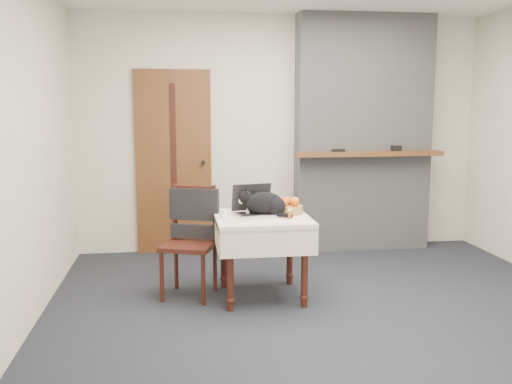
# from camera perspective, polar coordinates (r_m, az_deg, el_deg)

# --- Properties ---
(ground) EXTENTS (4.50, 4.50, 0.00)m
(ground) POSITION_cam_1_polar(r_m,az_deg,el_deg) (4.75, 6.97, -11.35)
(ground) COLOR black
(ground) RESTS_ON ground
(room_shell) EXTENTS (4.52, 4.01, 2.61)m
(room_shell) POSITION_cam_1_polar(r_m,az_deg,el_deg) (4.91, 5.93, 10.30)
(room_shell) COLOR beige
(room_shell) RESTS_ON ground
(door) EXTENTS (0.82, 0.10, 2.00)m
(door) POSITION_cam_1_polar(r_m,az_deg,el_deg) (6.31, -8.23, 2.96)
(door) COLOR brown
(door) RESTS_ON ground
(chimney) EXTENTS (1.62, 0.48, 2.60)m
(chimney) POSITION_cam_1_polar(r_m,az_deg,el_deg) (6.50, 10.65, 5.70)
(chimney) COLOR gray
(chimney) RESTS_ON ground
(side_table) EXTENTS (0.78, 0.78, 0.70)m
(side_table) POSITION_cam_1_polar(r_m,az_deg,el_deg) (4.80, 0.61, -3.75)
(side_table) COLOR #37170F
(side_table) RESTS_ON ground
(laptop) EXTENTS (0.39, 0.36, 0.26)m
(laptop) POSITION_cam_1_polar(r_m,az_deg,el_deg) (4.83, -0.15, -1.53)
(laptop) COLOR #B7B7BC
(laptop) RESTS_ON side_table
(cat) EXTENTS (0.44, 0.32, 0.23)m
(cat) POSITION_cam_1_polar(r_m,az_deg,el_deg) (4.78, 0.94, -1.21)
(cat) COLOR black
(cat) RESTS_ON side_table
(cream_jar) EXTENTS (0.06, 0.06, 0.07)m
(cream_jar) POSITION_cam_1_polar(r_m,az_deg,el_deg) (4.70, -3.25, -2.19)
(cream_jar) COLOR white
(cream_jar) RESTS_ON side_table
(pill_bottle) EXTENTS (0.04, 0.04, 0.08)m
(pill_bottle) POSITION_cam_1_polar(r_m,az_deg,el_deg) (4.67, 3.42, -2.18)
(pill_bottle) COLOR #AE4715
(pill_bottle) RESTS_ON side_table
(fruit_basket) EXTENTS (0.24, 0.24, 0.14)m
(fruit_basket) POSITION_cam_1_polar(r_m,az_deg,el_deg) (4.91, 3.33, -1.50)
(fruit_basket) COLOR #AC8745
(fruit_basket) RESTS_ON side_table
(desk_clutter) EXTENTS (0.12, 0.04, 0.01)m
(desk_clutter) POSITION_cam_1_polar(r_m,az_deg,el_deg) (4.83, 2.09, -2.28)
(desk_clutter) COLOR black
(desk_clutter) RESTS_ON side_table
(chair) EXTENTS (0.54, 0.53, 0.94)m
(chair) POSITION_cam_1_polar(r_m,az_deg,el_deg) (4.92, -6.44, -3.34)
(chair) COLOR #37170F
(chair) RESTS_ON ground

